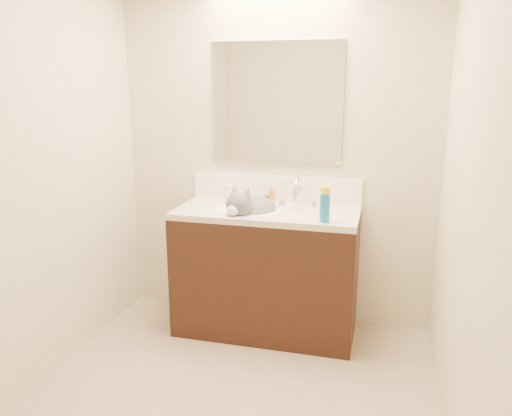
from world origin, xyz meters
The scene contains 17 objects.
ground centered at (0.00, 0.00, 0.00)m, with size 2.50×2.50×0.00m, color gray.
room_shell centered at (0.00, 0.00, 1.49)m, with size 2.24×2.54×2.52m.
vanity_cabinet centered at (0.00, 0.97, 0.41)m, with size 1.20×0.55×0.82m, color black.
counter_slab centered at (0.00, 0.97, 0.84)m, with size 1.20×0.55×0.04m, color beige.
basin centered at (-0.12, 0.94, 0.79)m, with size 0.45×0.36×0.14m, color white.
faucet centered at (0.18, 1.11, 0.95)m, with size 0.28×0.20×0.21m.
cat centered at (-0.10, 0.95, 0.84)m, with size 0.42×0.49×0.34m.
backsplash centered at (0.00, 1.24, 0.95)m, with size 1.20×0.02×0.18m, color white.
mirror centered at (0.00, 1.24, 1.54)m, with size 0.90×0.02×0.80m, color white.
pill_bottle centered at (-0.31, 1.16, 0.92)m, with size 0.06×0.06×0.12m, color white.
pill_label centered at (-0.31, 1.16, 0.90)m, with size 0.06×0.06×0.04m, color orange.
silver_jar centered at (-0.05, 1.18, 0.89)m, with size 0.05×0.05×0.05m, color #B7B7BC.
amber_bottle centered at (-0.01, 1.17, 0.91)m, with size 0.04×0.04×0.10m, color orange.
toothbrush centered at (0.06, 1.04, 0.86)m, with size 0.01×0.12×0.01m, color white.
toothbrush_head centered at (0.06, 1.04, 0.87)m, with size 0.01×0.03×0.01m, color #5E9BC9.
spray_can centered at (0.40, 0.78, 0.94)m, with size 0.06×0.06×0.17m, color #1A6DB9.
spray_cap centered at (0.40, 0.78, 1.06)m, with size 0.06×0.06×0.04m, color yellow.
Camera 1 is at (0.73, -2.11, 1.68)m, focal length 35.00 mm.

